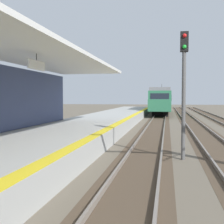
{
  "coord_description": "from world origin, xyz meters",
  "views": [
    {
      "loc": [
        2.85,
        2.77,
        2.56
      ],
      "look_at": [
        1.14,
        11.79,
        2.1
      ],
      "focal_mm": 47.03,
      "sensor_mm": 36.0,
      "label": 1
    }
  ],
  "objects": [
    {
      "name": "station_platform",
      "position": [
        -2.5,
        16.0,
        0.45
      ],
      "size": [
        5.0,
        80.0,
        0.91
      ],
      "color": "#A8A8A3",
      "rests_on": "ground"
    },
    {
      "name": "track_pair_nearest_platform",
      "position": [
        1.9,
        20.0,
        0.05
      ],
      "size": [
        2.34,
        120.0,
        0.16
      ],
      "color": "#4C3D2D",
      "rests_on": "ground"
    },
    {
      "name": "track_pair_middle",
      "position": [
        5.3,
        20.0,
        0.05
      ],
      "size": [
        2.34,
        120.0,
        0.16
      ],
      "color": "#4C3D2D",
      "rests_on": "ground"
    },
    {
      "name": "approaching_train",
      "position": [
        1.9,
        48.67,
        2.18
      ],
      "size": [
        2.93,
        19.6,
        4.76
      ],
      "color": "#286647",
      "rests_on": "ground"
    },
    {
      "name": "rail_signal_post",
      "position": [
        3.5,
        15.03,
        3.19
      ],
      "size": [
        0.32,
        0.34,
        5.2
      ],
      "color": "#4C4C4C",
      "rests_on": "ground"
    }
  ]
}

